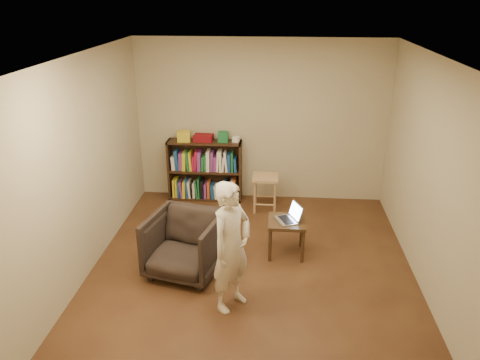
# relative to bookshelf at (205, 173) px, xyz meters

# --- Properties ---
(floor) EXTENTS (4.50, 4.50, 0.00)m
(floor) POSITION_rel_bookshelf_xyz_m (0.90, -2.09, -0.44)
(floor) COLOR #412315
(floor) RESTS_ON ground
(ceiling) EXTENTS (4.50, 4.50, 0.00)m
(ceiling) POSITION_rel_bookshelf_xyz_m (0.90, -2.09, 2.16)
(ceiling) COLOR white
(ceiling) RESTS_ON wall_back
(wall_back) EXTENTS (4.00, 0.00, 4.00)m
(wall_back) POSITION_rel_bookshelf_xyz_m (0.90, 0.16, 0.86)
(wall_back) COLOR #C0B791
(wall_back) RESTS_ON floor
(wall_left) EXTENTS (0.00, 4.50, 4.50)m
(wall_left) POSITION_rel_bookshelf_xyz_m (-1.10, -2.09, 0.86)
(wall_left) COLOR #C0B791
(wall_left) RESTS_ON floor
(wall_right) EXTENTS (0.00, 4.50, 4.50)m
(wall_right) POSITION_rel_bookshelf_xyz_m (2.90, -2.09, 0.86)
(wall_right) COLOR #C0B791
(wall_right) RESTS_ON floor
(bookshelf) EXTENTS (1.20, 0.30, 1.00)m
(bookshelf) POSITION_rel_bookshelf_xyz_m (0.00, 0.00, 0.00)
(bookshelf) COLOR black
(bookshelf) RESTS_ON floor
(box_yellow) EXTENTS (0.21, 0.17, 0.16)m
(box_yellow) POSITION_rel_bookshelf_xyz_m (-0.32, -0.04, 0.64)
(box_yellow) COLOR yellow
(box_yellow) RESTS_ON bookshelf
(red_cloth) EXTENTS (0.31, 0.23, 0.10)m
(red_cloth) POSITION_rel_bookshelf_xyz_m (-0.01, 0.01, 0.61)
(red_cloth) COLOR maroon
(red_cloth) RESTS_ON bookshelf
(box_green) EXTENTS (0.16, 0.16, 0.16)m
(box_green) POSITION_rel_bookshelf_xyz_m (0.31, -0.00, 0.64)
(box_green) COLOR #1D7038
(box_green) RESTS_ON bookshelf
(box_white) EXTENTS (0.12, 0.12, 0.08)m
(box_white) POSITION_rel_bookshelf_xyz_m (0.51, 0.00, 0.60)
(box_white) COLOR white
(box_white) RESTS_ON bookshelf
(stool) EXTENTS (0.39, 0.39, 0.57)m
(stool) POSITION_rel_bookshelf_xyz_m (1.00, -0.37, 0.02)
(stool) COLOR tan
(stool) RESTS_ON floor
(armchair) EXTENTS (1.00, 1.01, 0.77)m
(armchair) POSITION_rel_bookshelf_xyz_m (0.08, -2.22, -0.05)
(armchair) COLOR black
(armchair) RESTS_ON floor
(side_table) EXTENTS (0.48, 0.48, 0.49)m
(side_table) POSITION_rel_bookshelf_xyz_m (1.33, -1.68, -0.03)
(side_table) COLOR #321D10
(side_table) RESTS_ON floor
(laptop) EXTENTS (0.38, 0.39, 0.22)m
(laptop) POSITION_rel_bookshelf_xyz_m (1.36, -1.67, 0.10)
(laptop) COLOR #BBBBC0
(laptop) RESTS_ON side_table
(person) EXTENTS (0.60, 0.64, 1.47)m
(person) POSITION_rel_bookshelf_xyz_m (0.72, -2.82, 0.30)
(person) COLOR beige
(person) RESTS_ON floor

